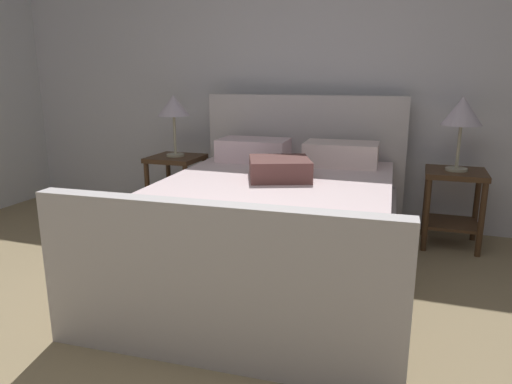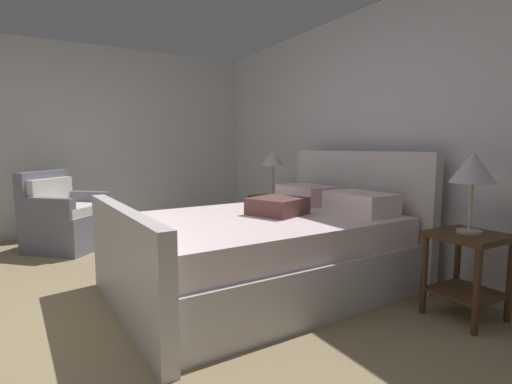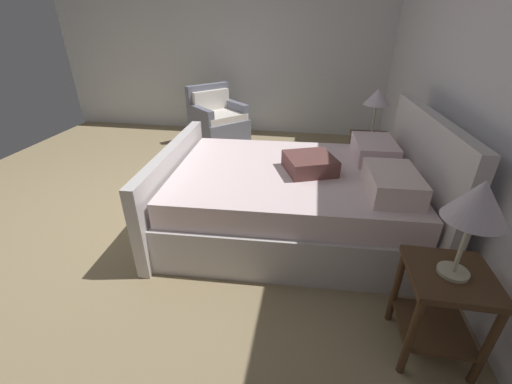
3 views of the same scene
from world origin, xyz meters
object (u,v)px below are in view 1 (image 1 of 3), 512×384
at_px(nightstand_right, 453,196).
at_px(table_lamp_left, 174,108).
at_px(nightstand_left, 177,178).
at_px(bed, 274,221).
at_px(table_lamp_right, 462,113).

height_order(nightstand_right, table_lamp_left, table_lamp_left).
xyz_separation_m(nightstand_left, table_lamp_left, (-0.00, 0.00, 0.63)).
relative_size(bed, nightstand_right, 3.97).
height_order(bed, nightstand_right, bed).
xyz_separation_m(bed, table_lamp_right, (1.17, 0.91, 0.69)).
bearing_deg(table_lamp_right, nightstand_left, -177.16).
bearing_deg(table_lamp_right, nightstand_right, -90.00).
xyz_separation_m(nightstand_right, table_lamp_left, (-2.34, -0.12, 0.63)).
relative_size(table_lamp_right, nightstand_left, 0.93).
xyz_separation_m(table_lamp_right, table_lamp_left, (-2.34, -0.12, -0.01)).
relative_size(nightstand_right, nightstand_left, 1.00).
xyz_separation_m(bed, table_lamp_left, (-1.17, 0.79, 0.68)).
height_order(nightstand_left, table_lamp_left, table_lamp_left).
distance_m(bed, nightstand_left, 1.41).
bearing_deg(nightstand_left, nightstand_right, 2.84).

